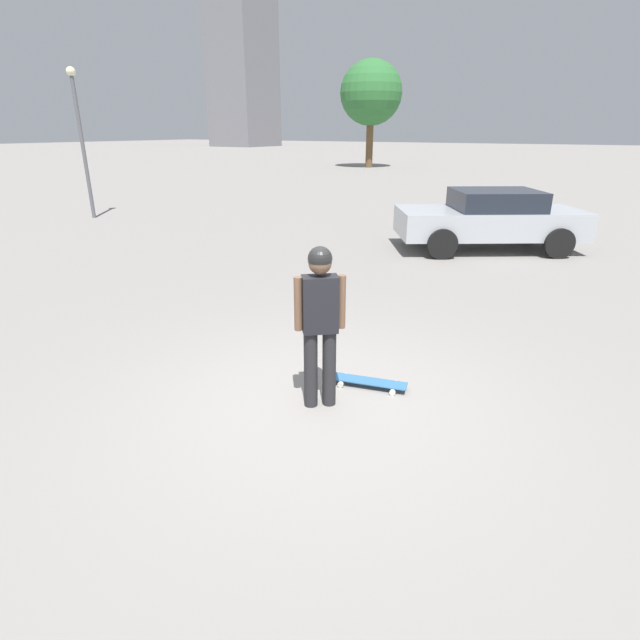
% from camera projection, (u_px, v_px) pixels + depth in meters
% --- Properties ---
extents(ground_plane, '(220.00, 220.00, 0.00)m').
position_uv_depth(ground_plane, '(320.00, 404.00, 5.50)').
color(ground_plane, gray).
extents(person, '(0.43, 0.38, 1.76)m').
position_uv_depth(person, '(320.00, 316.00, 5.13)').
color(person, '#262628').
rests_on(person, ground_plane).
extents(skateboard, '(0.92, 0.40, 0.08)m').
position_uv_depth(skateboard, '(368.00, 382.00, 5.84)').
color(skateboard, '#336693').
rests_on(skateboard, ground_plane).
extents(car_parked_near, '(4.72, 3.91, 1.46)m').
position_uv_depth(car_parked_near, '(490.00, 219.00, 12.27)').
color(car_parked_near, '#ADB2B7').
rests_on(car_parked_near, ground_plane).
extents(building_block_distant, '(8.60, 9.56, 25.48)m').
position_uv_depth(building_block_distant, '(242.00, 66.00, 83.50)').
color(building_block_distant, slate).
rests_on(building_block_distant, ground_plane).
extents(tree_distant, '(4.68, 4.68, 7.73)m').
position_uv_depth(tree_distant, '(371.00, 93.00, 37.49)').
color(tree_distant, brown).
rests_on(tree_distant, ground_plane).
extents(lamp_post, '(0.28, 0.28, 4.65)m').
position_uv_depth(lamp_post, '(80.00, 131.00, 16.05)').
color(lamp_post, '#59595E').
rests_on(lamp_post, ground_plane).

